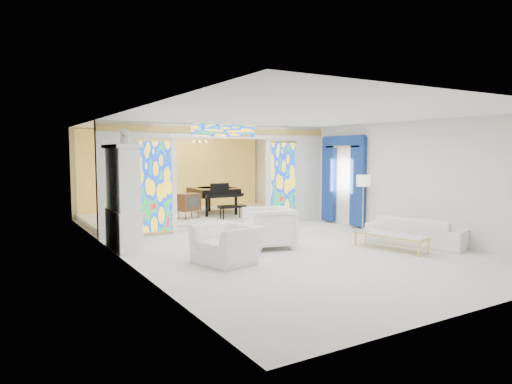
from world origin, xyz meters
TOP-DOWN VIEW (x-y plane):
  - floor at (0.00, 0.00)m, footprint 12.00×12.00m
  - ceiling at (0.00, 0.00)m, footprint 7.00×12.00m
  - wall_back at (0.00, 6.00)m, footprint 7.00×0.02m
  - wall_front at (0.00, -6.00)m, footprint 7.00×0.02m
  - wall_left at (-3.50, 0.00)m, footprint 0.02×12.00m
  - wall_right at (3.50, 0.00)m, footprint 0.02×12.00m
  - partition_wall at (0.00, 2.00)m, footprint 7.00×0.22m
  - stained_glass_left at (-2.03, 1.89)m, footprint 0.90×0.04m
  - stained_glass_right at (2.03, 1.89)m, footprint 0.90×0.04m
  - stained_glass_transom at (0.00, 1.89)m, footprint 2.00×0.04m
  - alcove_platform at (0.00, 4.10)m, footprint 6.80×3.80m
  - gold_curtain_back at (0.00, 5.88)m, footprint 6.70×0.10m
  - chandelier at (0.20, 4.00)m, footprint 0.48×0.48m
  - blue_drapes at (3.40, 0.70)m, footprint 0.14×1.85m
  - china_cabinet at (-3.22, 0.60)m, footprint 0.56×1.46m
  - armchair_left at (-1.79, -1.74)m, footprint 1.27×1.38m
  - armchair_right at (-0.28, -0.96)m, footprint 1.23×1.21m
  - sofa at (2.95, -2.46)m, footprint 1.56×2.43m
  - side_table at (-1.05, -1.33)m, footprint 0.57×0.57m
  - vase at (-1.05, -1.33)m, footprint 0.20×0.20m
  - coffee_table at (1.95, -2.57)m, footprint 0.88×1.76m
  - floor_lamp at (3.15, -0.44)m, footprint 0.48×0.48m
  - grand_piano at (0.74, 3.99)m, footprint 1.69×2.60m
  - tv_console at (-0.53, 3.27)m, footprint 0.76×0.62m

SIDE VIEW (x-z plane):
  - floor at x=0.00m, z-range 0.00..0.00m
  - alcove_platform at x=0.00m, z-range 0.00..0.18m
  - sofa at x=2.95m, z-range 0.00..0.66m
  - coffee_table at x=1.95m, z-range 0.16..0.53m
  - side_table at x=-1.05m, z-range 0.09..0.67m
  - armchair_left at x=-1.79m, z-range 0.00..0.76m
  - armchair_right at x=-0.28m, z-range 0.00..0.95m
  - tv_console at x=-0.53m, z-range 0.29..1.06m
  - vase at x=-1.05m, z-range 0.58..0.78m
  - grand_piano at x=0.74m, z-range 0.36..1.40m
  - china_cabinet at x=-3.22m, z-range -0.19..2.53m
  - stained_glass_left at x=-2.03m, z-range 0.10..2.50m
  - stained_glass_right at x=2.03m, z-range 0.10..2.50m
  - floor_lamp at x=3.15m, z-range 0.56..2.13m
  - wall_back at x=0.00m, z-range 0.00..3.00m
  - wall_front at x=0.00m, z-range 0.00..3.00m
  - wall_left at x=-3.50m, z-range 0.00..3.00m
  - wall_right at x=3.50m, z-range 0.00..3.00m
  - gold_curtain_back at x=0.00m, z-range 0.05..2.95m
  - blue_drapes at x=3.40m, z-range 0.25..2.90m
  - partition_wall at x=0.00m, z-range 0.15..3.15m
  - chandelier at x=0.20m, z-range 2.40..2.70m
  - stained_glass_transom at x=0.00m, z-range 2.65..2.99m
  - ceiling at x=0.00m, z-range 2.99..3.01m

